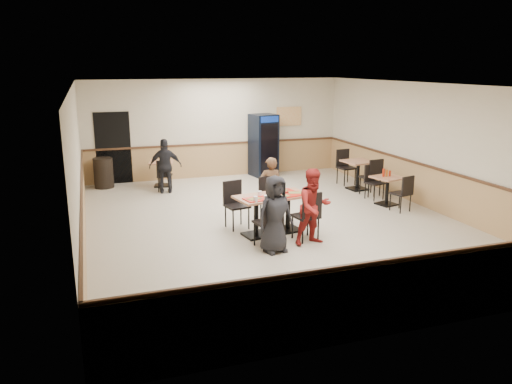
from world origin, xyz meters
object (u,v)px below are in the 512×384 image
object	(u,v)px
main_table	(272,208)
trash_bin	(104,173)
side_table_near	(387,186)
pepsi_cooler	(264,145)
diner_woman_right	(314,207)
lone_diner	(165,166)
side_table_far	(358,170)
diner_man_opposite	(270,188)
back_table	(162,170)
diner_woman_left	(275,214)

from	to	relation	value
main_table	trash_bin	distance (m)	6.14
side_table_near	pepsi_cooler	world-z (taller)	pepsi_cooler
diner_woman_right	lone_diner	size ratio (longest dim) A/B	1.01
diner_woman_right	side_table_near	size ratio (longest dim) A/B	1.85
pepsi_cooler	side_table_far	bearing A→B (deg)	-64.05
side_table_near	pepsi_cooler	distance (m)	4.58
diner_man_opposite	pepsi_cooler	world-z (taller)	pepsi_cooler
main_table	trash_bin	size ratio (longest dim) A/B	1.91
side_table_far	pepsi_cooler	size ratio (longest dim) A/B	0.44
lone_diner	diner_man_opposite	bearing A→B (deg)	128.83
back_table	pepsi_cooler	bearing A→B (deg)	6.89
side_table_far	side_table_near	bearing A→B (deg)	-93.82
diner_man_opposite	trash_bin	distance (m)	5.51
diner_man_opposite	side_table_near	world-z (taller)	diner_man_opposite
lone_diner	side_table_far	bearing A→B (deg)	172.85
diner_woman_left	diner_woman_right	size ratio (longest dim) A/B	0.97
lone_diner	side_table_near	size ratio (longest dim) A/B	1.83
main_table	side_table_far	size ratio (longest dim) A/B	1.93
diner_woman_right	trash_bin	world-z (taller)	diner_woman_right
lone_diner	side_table_far	size ratio (longest dim) A/B	1.76
side_table_far	trash_bin	world-z (taller)	trash_bin
side_table_near	diner_man_opposite	bearing A→B (deg)	-177.77
trash_bin	side_table_near	bearing A→B (deg)	-32.05
diner_man_opposite	trash_bin	bearing A→B (deg)	-46.90
main_table	diner_woman_right	world-z (taller)	diner_woman_right
diner_woman_left	diner_man_opposite	world-z (taller)	diner_woman_left
main_table	diner_woman_left	xyz separation A→B (m)	(-0.32, -1.00, 0.19)
side_table_near	trash_bin	world-z (taller)	trash_bin
lone_diner	trash_bin	bearing A→B (deg)	-28.74
main_table	side_table_far	xyz separation A→B (m)	(3.58, 2.75, 0.00)
diner_woman_left	diner_woman_right	xyz separation A→B (m)	(0.86, 0.15, 0.02)
side_table_near	side_table_far	size ratio (longest dim) A/B	0.96
diner_man_opposite	lone_diner	xyz separation A→B (m)	(-1.88, 3.10, 0.03)
back_table	trash_bin	xyz separation A→B (m)	(-1.59, 0.35, -0.05)
side_table_far	back_table	distance (m)	5.58
diner_woman_right	diner_man_opposite	world-z (taller)	diner_woman_right
pepsi_cooler	main_table	bearing A→B (deg)	-118.17
diner_woman_right	back_table	bearing A→B (deg)	102.32
lone_diner	trash_bin	distance (m)	2.00
back_table	side_table_far	bearing A→B (deg)	-22.84
back_table	trash_bin	distance (m)	1.63
lone_diner	pepsi_cooler	distance (m)	3.47
diner_woman_left	main_table	bearing A→B (deg)	61.43
side_table_near	pepsi_cooler	size ratio (longest dim) A/B	0.42
main_table	side_table_near	xyz separation A→B (m)	(3.47, 1.12, -0.06)
lone_diner	back_table	bearing A→B (deg)	-82.45
back_table	lone_diner	bearing A→B (deg)	-90.00
diner_woman_left	pepsi_cooler	xyz separation A→B (m)	(2.01, 6.31, 0.23)
trash_bin	back_table	bearing A→B (deg)	-12.41
diner_woman_left	trash_bin	size ratio (longest dim) A/B	1.71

